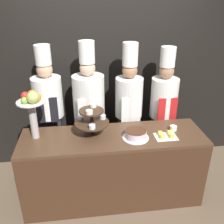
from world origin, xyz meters
TOP-DOWN VIEW (x-y plane):
  - ground_plane at (0.00, 0.00)m, footprint 14.00×14.00m
  - wall_back at (0.00, 1.23)m, footprint 10.00×0.06m
  - buffet_counter at (0.00, 0.31)m, footprint 2.08×0.61m
  - tiered_stand at (-0.23, 0.37)m, footprint 0.38×0.38m
  - fruit_pedestal at (-0.84, 0.38)m, footprint 0.29×0.29m
  - cake_round at (0.24, 0.23)m, footprint 0.29×0.29m
  - cup_white at (0.71, 0.35)m, footprint 0.08×0.08m
  - cake_square_tray at (0.58, 0.21)m, footprint 0.24×0.18m
  - chef_left at (-0.74, 0.85)m, footprint 0.36×0.36m
  - chef_center_left at (-0.24, 0.85)m, footprint 0.40×0.40m
  - chef_center_right at (0.28, 0.85)m, footprint 0.35×0.35m
  - chef_right at (0.75, 0.85)m, footprint 0.35×0.35m

SIDE VIEW (x-z plane):
  - ground_plane at x=0.00m, z-range 0.00..0.00m
  - buffet_counter at x=0.00m, z-range 0.00..0.88m
  - cake_square_tray at x=0.58m, z-range 0.87..0.92m
  - cup_white at x=0.71m, z-range 0.88..0.93m
  - cake_round at x=0.24m, z-range 0.88..0.98m
  - chef_right at x=0.75m, z-range 0.08..1.83m
  - chef_center_right at x=0.28m, z-range 0.08..1.89m
  - chef_center_left at x=-0.24m, z-range 0.07..1.91m
  - chef_left at x=-0.74m, z-range 0.10..1.90m
  - tiered_stand at x=-0.23m, z-range 0.89..1.24m
  - fruit_pedestal at x=-0.84m, z-range 0.99..1.55m
  - wall_back at x=0.00m, z-range 0.00..2.80m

